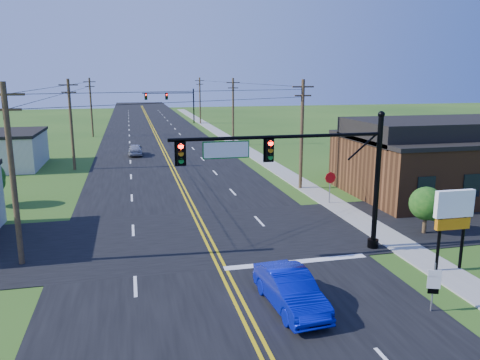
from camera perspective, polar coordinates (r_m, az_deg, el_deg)
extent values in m
plane|color=#274C15|center=(17.17, 2.07, -19.99)|extent=(260.00, 260.00, 0.00)
cube|color=black|center=(64.72, -9.74, 4.18)|extent=(16.00, 220.00, 0.04)
cube|color=black|center=(27.80, -4.53, -6.84)|extent=(70.00, 10.00, 0.04)
cube|color=gray|center=(56.58, 1.62, 3.19)|extent=(2.00, 160.00, 0.08)
cylinder|color=black|center=(25.97, 16.34, -0.49)|extent=(0.28, 0.28, 7.20)
cylinder|color=black|center=(26.89, 15.90, -7.46)|extent=(0.60, 0.60, 0.50)
sphere|color=black|center=(25.42, 16.86, 7.66)|extent=(0.36, 0.36, 0.36)
cylinder|color=black|center=(23.28, 4.84, 5.27)|extent=(11.00, 0.18, 0.18)
cube|color=#056015|center=(22.67, -1.71, 3.71)|extent=(2.30, 0.06, 0.85)
cylinder|color=black|center=(94.96, -5.67, 9.09)|extent=(0.28, 0.28, 7.20)
cylinder|color=black|center=(95.22, -5.63, 7.07)|extent=(0.60, 0.60, 0.50)
sphere|color=black|center=(94.82, -5.72, 11.32)|extent=(0.36, 0.36, 0.36)
cylinder|color=black|center=(94.31, -8.76, 10.44)|extent=(10.00, 0.18, 0.18)
cube|color=#056015|center=(94.13, -10.72, 10.03)|extent=(2.30, 0.06, 0.85)
cube|color=brown|center=(40.51, 23.13, 1.53)|extent=(14.00, 11.00, 4.40)
cube|color=black|center=(40.17, 23.41, 4.82)|extent=(14.20, 11.20, 0.30)
cylinder|color=#3E2B1C|center=(25.04, -25.96, 0.37)|extent=(0.28, 0.28, 9.00)
cube|color=#3E2B1C|center=(24.60, -26.84, 9.29)|extent=(1.80, 0.12, 0.12)
cube|color=#3E2B1C|center=(24.64, -26.68, 7.67)|extent=(1.40, 0.12, 0.12)
cylinder|color=#3E2B1C|center=(49.49, -19.87, 6.32)|extent=(0.28, 0.28, 9.00)
cube|color=#3E2B1C|center=(49.27, -20.21, 10.83)|extent=(1.80, 0.12, 0.12)
cube|color=#3E2B1C|center=(49.29, -20.15, 10.01)|extent=(1.40, 0.12, 0.12)
cylinder|color=#3E2B1C|center=(76.30, -17.69, 8.41)|extent=(0.28, 0.28, 9.00)
cube|color=#3E2B1C|center=(76.15, -17.88, 11.33)|extent=(1.80, 0.12, 0.12)
cube|color=#3E2B1C|center=(76.16, -17.85, 10.80)|extent=(1.40, 0.12, 0.12)
cylinder|color=#3E2B1C|center=(38.75, 7.53, 5.43)|extent=(0.28, 0.28, 9.00)
cube|color=#3E2B1C|center=(38.47, 7.70, 11.20)|extent=(1.80, 0.12, 0.12)
cube|color=#3E2B1C|center=(38.49, 7.67, 10.16)|extent=(1.40, 0.12, 0.12)
cylinder|color=#3E2B1C|center=(63.61, -0.84, 8.28)|extent=(0.28, 0.28, 9.00)
cube|color=#3E2B1C|center=(63.44, -0.85, 11.79)|extent=(1.80, 0.12, 0.12)
cube|color=#3E2B1C|center=(63.46, -0.85, 11.16)|extent=(1.40, 0.12, 0.12)
cylinder|color=#3E2B1C|center=(93.08, -4.89, 9.59)|extent=(0.28, 0.28, 9.00)
cube|color=#3E2B1C|center=(92.96, -4.94, 11.99)|extent=(1.80, 0.12, 0.12)
cube|color=#3E2B1C|center=(92.97, -4.93, 11.56)|extent=(1.40, 0.12, 0.12)
cylinder|color=#3E2B1C|center=(45.39, 12.95, 1.68)|extent=(0.24, 0.24, 1.85)
sphere|color=#134510|center=(45.11, 13.06, 3.77)|extent=(3.00, 3.00, 3.00)
cylinder|color=#3E2B1C|center=(30.14, 21.59, -4.88)|extent=(0.24, 0.24, 1.32)
sphere|color=#134510|center=(29.82, 21.77, -2.68)|extent=(2.00, 2.00, 2.00)
imported|color=#0813AD|center=(19.50, 6.16, -13.26)|extent=(1.97, 4.76, 1.53)
imported|color=#A9A9AE|center=(56.92, -12.63, 3.61)|extent=(1.69, 4.07, 1.38)
cylinder|color=slate|center=(20.49, 22.47, -12.04)|extent=(0.09, 0.09, 2.08)
cube|color=white|center=(20.23, 22.66, -10.48)|extent=(0.49, 0.22, 0.28)
cube|color=white|center=(20.37, 22.57, -11.46)|extent=(0.49, 0.22, 0.52)
cube|color=black|center=(20.52, 22.48, -12.43)|extent=(0.41, 0.18, 0.21)
cylinder|color=slate|center=(34.95, 10.88, -1.09)|extent=(0.08, 0.08, 2.25)
cylinder|color=#B20A0F|center=(34.74, 10.96, 0.27)|extent=(0.86, 0.11, 0.86)
cylinder|color=black|center=(24.20, 23.15, -6.00)|extent=(0.15, 0.15, 3.91)
cylinder|color=black|center=(24.98, 25.57, -5.66)|extent=(0.15, 0.15, 3.91)
cube|color=white|center=(24.20, 24.68, -2.65)|extent=(1.96, 0.30, 1.30)
cube|color=#CC720C|center=(24.46, 24.47, -4.86)|extent=(1.74, 0.27, 0.54)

